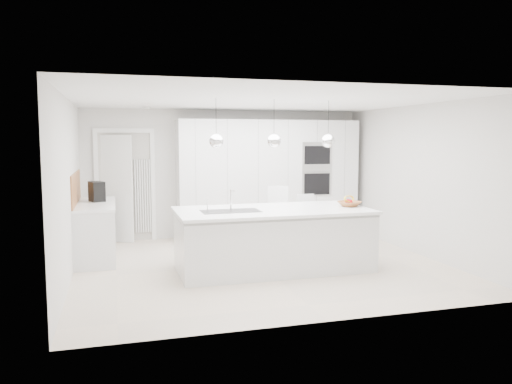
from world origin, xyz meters
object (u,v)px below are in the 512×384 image
object	(u,v)px
island_base	(274,241)
fruit_bowl	(349,204)
bar_stool_left	(281,220)
bar_stool_right	(308,224)
espresso_machine	(97,191)

from	to	relation	value
island_base	fruit_bowl	size ratio (longest dim) A/B	8.56
bar_stool_left	bar_stool_right	world-z (taller)	bar_stool_left
fruit_bowl	bar_stool_left	distance (m)	1.32
island_base	bar_stool_left	distance (m)	1.09
fruit_bowl	bar_stool_right	bearing A→B (deg)	107.92
bar_stool_left	bar_stool_right	distance (m)	0.48
bar_stool_left	fruit_bowl	bearing A→B (deg)	-30.47
espresso_machine	bar_stool_right	distance (m)	3.58
fruit_bowl	bar_stool_right	world-z (taller)	fruit_bowl
bar_stool_left	bar_stool_right	xyz separation A→B (m)	(0.47, -0.05, -0.07)
espresso_machine	bar_stool_left	size ratio (longest dim) A/B	0.29
island_base	bar_stool_right	world-z (taller)	bar_stool_right
island_base	espresso_machine	bearing A→B (deg)	145.82
fruit_bowl	bar_stool_right	distance (m)	1.09
espresso_machine	bar_stool_left	bearing A→B (deg)	-33.00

